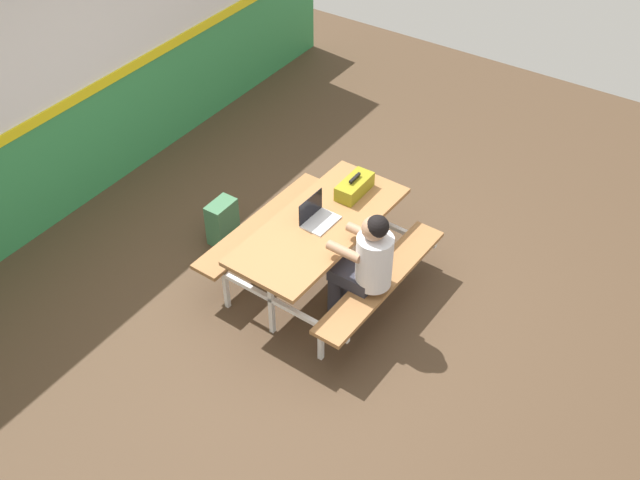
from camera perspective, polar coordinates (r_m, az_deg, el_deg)
ground_plane at (r=6.88m, az=-0.64°, el=-4.15°), size 10.00×10.00×0.02m
accent_backdrop at (r=7.70m, az=-18.19°, el=10.88°), size 8.00×0.14×2.60m
picnic_table_main at (r=6.56m, az=0.00°, el=0.15°), size 1.77×1.61×0.74m
student_nearer at (r=6.16m, az=3.45°, el=-1.58°), size 0.37×0.53×1.21m
laptop_silver at (r=6.45m, az=-0.22°, el=1.76°), size 0.33×0.23×0.22m
toolbox_grey at (r=6.75m, az=2.60°, el=4.02°), size 0.40×0.18×0.18m
backpack_dark at (r=7.35m, az=-7.36°, el=1.38°), size 0.30×0.22×0.44m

